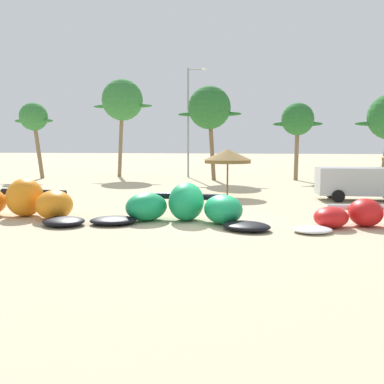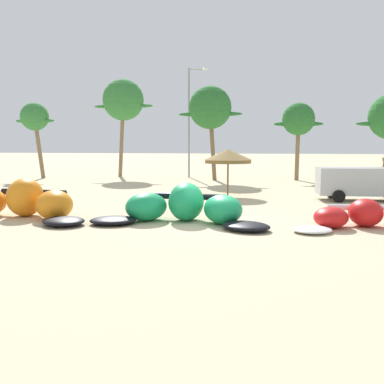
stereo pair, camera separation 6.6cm
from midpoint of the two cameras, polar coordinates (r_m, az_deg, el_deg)
The scene contains 11 objects.
ground_plane at distance 16.82m, azimuth 3.53°, elevation -4.23°, with size 260.00×260.00×0.00m, color beige.
kite_far_left at distance 19.37m, azimuth -22.29°, elevation -1.39°, with size 7.58×3.65×1.66m.
kite_left at distance 16.89m, azimuth -1.00°, elevation -2.12°, with size 7.41×3.56×1.56m.
kite_left_of_center at distance 17.07m, azimuth 22.96°, elevation -3.18°, with size 6.27×3.17×1.07m.
beach_umbrella_near_van at distance 25.52m, azimuth 5.00°, elevation 4.89°, with size 2.93×2.93×2.85m.
parked_car_second at distance 25.24m, azimuth 22.24°, elevation 1.37°, with size 5.19×2.34×1.84m.
palm_leftmost at distance 41.66m, azimuth -20.55°, elevation 9.39°, with size 3.82×2.55×6.94m.
palm_left at distance 41.77m, azimuth -9.29°, elevation 12.15°, with size 5.91×3.94×9.36m.
palm_left_of_gap at distance 37.09m, azimuth 2.54°, elevation 11.30°, with size 5.57×3.71×8.17m.
palm_center_left at distance 37.97m, azimuth 14.32°, elevation 9.44°, with size 4.21×2.81×6.72m.
lamppost_west at distance 40.16m, azimuth -0.17°, elevation 10.10°, with size 1.87×0.24×10.22m.
Camera 2 is at (1.85, -16.42, 3.12)m, focal length 39.24 mm.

